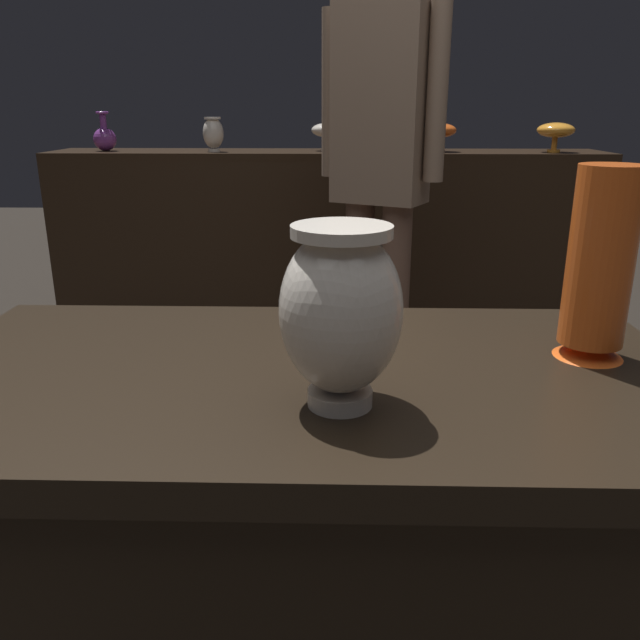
% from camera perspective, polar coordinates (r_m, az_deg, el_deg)
% --- Properties ---
extents(display_plinth, '(1.20, 0.64, 0.80)m').
position_cam_1_polar(display_plinth, '(1.20, -1.39, -22.01)').
color(display_plinth, black).
rests_on(display_plinth, ground_plane).
extents(back_display_shelf, '(2.60, 0.40, 0.99)m').
position_cam_1_polar(back_display_shelf, '(3.19, 0.57, 5.92)').
color(back_display_shelf, black).
rests_on(back_display_shelf, ground_plane).
extents(vase_centerpiece, '(0.16, 0.16, 0.25)m').
position_cam_1_polar(vase_centerpiece, '(0.83, 1.87, 0.84)').
color(vase_centerpiece, silver).
rests_on(vase_centerpiece, display_plinth).
extents(vase_tall_behind, '(0.11, 0.11, 0.30)m').
position_cam_1_polar(vase_tall_behind, '(1.08, 23.66, 4.42)').
color(vase_tall_behind, '#E55B1E').
rests_on(vase_tall_behind, display_plinth).
extents(shelf_vase_center, '(0.15, 0.15, 0.13)m').
position_cam_1_polar(shelf_vase_center, '(3.13, 0.61, 16.50)').
color(shelf_vase_center, silver).
rests_on(shelf_vase_center, back_display_shelf).
extents(shelf_vase_left, '(0.09, 0.09, 0.15)m').
position_cam_1_polar(shelf_vase_left, '(3.09, -9.49, 16.11)').
color(shelf_vase_left, silver).
rests_on(shelf_vase_left, back_display_shelf).
extents(shelf_vase_far_left, '(0.11, 0.11, 0.18)m').
position_cam_1_polar(shelf_vase_far_left, '(3.27, -18.63, 15.15)').
color(shelf_vase_far_left, '#7A388E').
rests_on(shelf_vase_far_left, back_display_shelf).
extents(shelf_vase_far_right, '(0.17, 0.17, 0.13)m').
position_cam_1_polar(shelf_vase_far_right, '(3.20, 20.26, 15.53)').
color(shelf_vase_far_right, orange).
rests_on(shelf_vase_far_right, back_display_shelf).
extents(shelf_vase_right, '(0.15, 0.15, 0.13)m').
position_cam_1_polar(shelf_vase_right, '(3.11, 10.62, 16.21)').
color(shelf_vase_right, '#E55B1E').
rests_on(shelf_vase_right, back_display_shelf).
extents(visitor_center_back, '(0.43, 0.31, 1.73)m').
position_cam_1_polar(visitor_center_back, '(2.37, 5.41, 14.54)').
color(visitor_center_back, brown).
rests_on(visitor_center_back, ground_plane).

